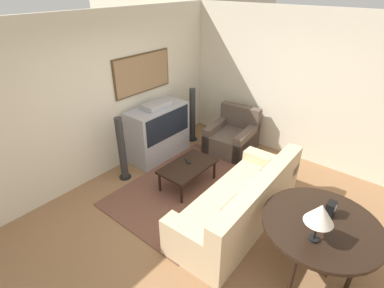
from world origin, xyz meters
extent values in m
plane|color=#8E6642|center=(0.00, 0.00, 0.00)|extent=(12.00, 12.00, 0.00)
cube|color=beige|center=(0.00, 2.13, 1.35)|extent=(12.00, 0.06, 2.70)
cube|color=#4C381E|center=(0.92, 2.08, 1.59)|extent=(1.28, 0.03, 0.69)
cube|color=#93704C|center=(0.92, 2.07, 1.59)|extent=(1.23, 0.01, 0.64)
cube|color=beige|center=(2.63, 0.00, 1.35)|extent=(0.06, 12.00, 2.70)
cube|color=brown|center=(0.47, 0.62, 0.01)|extent=(2.54, 1.78, 0.01)
cube|color=#9E9EA3|center=(0.92, 1.77, 0.23)|extent=(1.19, 0.55, 0.46)
cube|color=#9E9EA3|center=(0.92, 1.77, 0.74)|extent=(1.19, 0.55, 0.56)
cube|color=black|center=(0.92, 1.49, 0.74)|extent=(1.07, 0.01, 0.49)
cube|color=#9E9EA3|center=(0.92, 1.77, 1.06)|extent=(0.54, 0.30, 0.09)
cube|color=#CCB289|center=(0.36, -0.37, 0.20)|extent=(2.31, 0.95, 0.40)
cube|color=#CCB289|center=(0.37, -0.69, 0.62)|extent=(2.28, 0.30, 0.44)
cube|color=#CCB289|center=(1.37, -0.33, 0.28)|extent=(0.27, 0.88, 0.56)
cube|color=#CCB289|center=(-0.66, -0.41, 0.28)|extent=(0.27, 0.88, 0.56)
cube|color=gray|center=(0.87, -0.54, 0.57)|extent=(0.36, 0.13, 0.34)
cube|color=gray|center=(-0.15, -0.58, 0.57)|extent=(0.36, 0.13, 0.34)
cube|color=brown|center=(1.98, 0.80, 0.20)|extent=(1.00, 0.92, 0.41)
cube|color=brown|center=(2.35, 0.84, 0.63)|extent=(0.27, 0.84, 0.44)
cube|color=brown|center=(1.95, 1.13, 0.27)|extent=(0.92, 0.26, 0.55)
cube|color=brown|center=(2.02, 0.46, 0.27)|extent=(0.92, 0.26, 0.55)
cube|color=black|center=(0.53, 0.71, 0.37)|extent=(0.95, 0.57, 0.04)
cylinder|color=black|center=(0.11, 0.47, 0.18)|extent=(0.04, 0.04, 0.35)
cylinder|color=black|center=(0.96, 0.47, 0.18)|extent=(0.04, 0.04, 0.35)
cylinder|color=black|center=(0.11, 0.94, 0.18)|extent=(0.04, 0.04, 0.35)
cylinder|color=black|center=(0.96, 0.94, 0.18)|extent=(0.04, 0.04, 0.35)
cylinder|color=black|center=(0.19, -1.52, 0.71)|extent=(1.29, 1.29, 0.04)
cube|color=black|center=(0.19, -1.52, 0.65)|extent=(1.10, 0.52, 0.08)
cylinder|color=black|center=(-0.26, -1.45, 0.35)|extent=(0.05, 0.05, 0.69)
cylinder|color=black|center=(0.64, -1.45, 0.35)|extent=(0.05, 0.05, 0.69)
cylinder|color=black|center=(0.19, -1.94, 0.35)|extent=(0.05, 0.05, 0.69)
cylinder|color=black|center=(-0.10, -1.53, 0.75)|extent=(0.11, 0.11, 0.02)
cylinder|color=black|center=(-0.10, -1.53, 0.95)|extent=(0.02, 0.02, 0.39)
cone|color=silver|center=(-0.10, -1.53, 1.09)|extent=(0.29, 0.29, 0.21)
cube|color=black|center=(0.38, -1.53, 0.82)|extent=(0.13, 0.09, 0.17)
cylinder|color=white|center=(0.38, -1.58, 0.85)|extent=(0.09, 0.01, 0.09)
cube|color=black|center=(0.61, 0.78, 0.40)|extent=(0.11, 0.16, 0.02)
cylinder|color=black|center=(-0.01, 1.70, 0.01)|extent=(0.21, 0.21, 0.02)
cylinder|color=#2D2D2D|center=(-0.01, 1.70, 0.57)|extent=(0.12, 0.12, 1.15)
cylinder|color=black|center=(1.85, 1.70, 0.01)|extent=(0.21, 0.21, 0.02)
cylinder|color=#2D2D2D|center=(1.85, 1.70, 0.57)|extent=(0.12, 0.12, 1.15)
camera|label=1|loc=(-2.59, -1.98, 3.08)|focal=28.00mm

